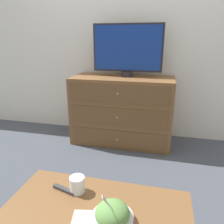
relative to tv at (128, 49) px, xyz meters
name	(u,v)px	position (x,y,z in m)	size (l,w,h in m)	color
ground_plane	(120,131)	(-0.12, 0.21, -1.07)	(12.00, 12.00, 0.00)	#474C56
wall_back	(122,28)	(-0.12, 0.24, 0.23)	(12.00, 0.05, 2.60)	white
dresser	(122,110)	(-0.04, -0.07, -0.68)	(1.14, 0.52, 0.78)	brown
tv	(128,49)	(0.00, 0.00, 0.00)	(0.77, 0.13, 0.57)	#232328
coffee_table	(96,220)	(0.14, -1.65, -0.73)	(0.90, 0.48, 0.40)	brown
takeout_bowl	(112,215)	(0.24, -1.71, -0.63)	(0.19, 0.19, 0.17)	silver
drink_cup	(77,185)	(0.01, -1.55, -0.63)	(0.08, 0.08, 0.09)	white
remote_control	(64,190)	(-0.06, -1.56, -0.66)	(0.14, 0.06, 0.02)	#38383D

